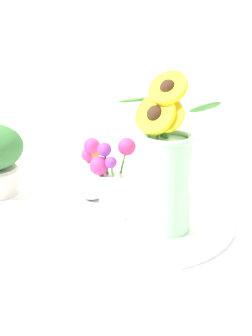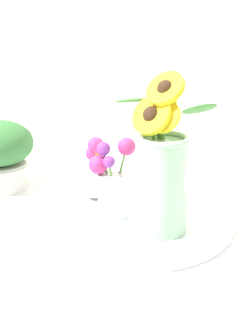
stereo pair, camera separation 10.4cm
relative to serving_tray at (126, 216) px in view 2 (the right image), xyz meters
name	(u,v)px [view 2 (the right image)]	position (x,y,z in m)	size (l,w,h in m)	color
ground_plane	(113,237)	(0.04, -0.09, -0.01)	(6.00, 6.00, 0.00)	silver
serving_tray	(126,216)	(0.00, 0.00, 0.00)	(0.50, 0.50, 0.02)	silver
mason_jar_sunflowers	(163,170)	(0.11, -0.02, 0.14)	(0.24, 0.14, 0.33)	#99CC9E
vase_small_center	(111,183)	(-0.01, -0.04, 0.09)	(0.08, 0.09, 0.18)	white
vase_bulb_right	(96,175)	(-0.11, 0.02, 0.07)	(0.08, 0.08, 0.16)	white
potted_plant	(1,153)	(-0.38, -0.06, 0.09)	(0.17, 0.17, 0.19)	beige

